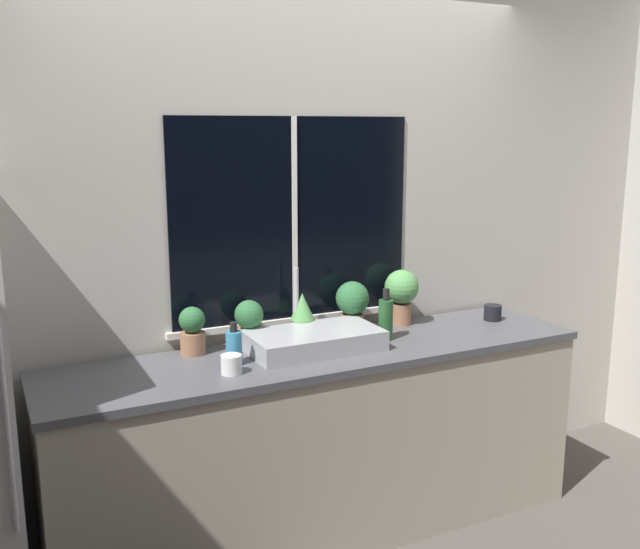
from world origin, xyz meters
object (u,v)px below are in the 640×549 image
at_px(potted_plant_far_left, 192,330).
at_px(potted_plant_far_right, 402,292).
at_px(potted_plant_right, 352,303).
at_px(potted_plant_left, 249,323).
at_px(bottle_tall, 386,319).
at_px(soap_bottle, 234,347).
at_px(sink, 314,340).
at_px(mug_white, 231,364).
at_px(mug_black, 493,313).
at_px(potted_plant_center, 302,315).

bearing_deg(potted_plant_far_left, potted_plant_far_right, 0.00).
relative_size(potted_plant_far_left, potted_plant_right, 0.86).
bearing_deg(potted_plant_left, bottle_tall, -17.46).
bearing_deg(potted_plant_left, soap_bottle, -124.67).
height_order(potted_plant_far_left, bottle_tall, bottle_tall).
height_order(sink, bottle_tall, sink).
bearing_deg(sink, potted_plant_far_right, 17.45).
bearing_deg(bottle_tall, soap_bottle, -178.01).
bearing_deg(bottle_tall, mug_white, -170.91).
bearing_deg(potted_plant_far_left, mug_white, -78.46).
bearing_deg(potted_plant_right, potted_plant_far_right, 0.00).
bearing_deg(mug_black, potted_plant_left, 173.63).
relative_size(sink, mug_black, 6.56).
xyz_separation_m(potted_plant_far_left, bottle_tall, (0.88, -0.19, -0.01)).
bearing_deg(potted_plant_far_left, mug_black, -5.29).
height_order(potted_plant_center, potted_plant_right, potted_plant_right).
height_order(sink, mug_black, sink).
bearing_deg(soap_bottle, potted_plant_left, 55.33).
height_order(potted_plant_right, mug_black, potted_plant_right).
xyz_separation_m(potted_plant_right, bottle_tall, (0.07, -0.19, -0.04)).
bearing_deg(mug_black, sink, -177.90).
distance_m(potted_plant_left, soap_bottle, 0.27).
bearing_deg(potted_plant_right, soap_bottle, -162.39).
xyz_separation_m(potted_plant_right, mug_black, (0.75, -0.14, -0.10)).
relative_size(bottle_tall, mug_white, 2.90).
height_order(sink, potted_plant_far_right, sink).
distance_m(sink, mug_white, 0.46).
relative_size(potted_plant_center, mug_black, 2.43).
bearing_deg(potted_plant_far_left, soap_bottle, -62.26).
distance_m(potted_plant_center, soap_bottle, 0.47).
height_order(potted_plant_far_left, soap_bottle, potted_plant_far_left).
bearing_deg(potted_plant_right, sink, -148.46).
xyz_separation_m(bottle_tall, mug_white, (-0.81, -0.13, -0.06)).
bearing_deg(sink, bottle_tall, -1.46).
relative_size(potted_plant_right, soap_bottle, 1.35).
bearing_deg(sink, soap_bottle, -174.76).
relative_size(potted_plant_left, potted_plant_center, 0.98).
bearing_deg(potted_plant_right, mug_white, -156.43).
distance_m(sink, potted_plant_right, 0.36).
height_order(potted_plant_far_left, mug_black, potted_plant_far_left).
xyz_separation_m(potted_plant_center, bottle_tall, (0.34, -0.19, -0.01)).
bearing_deg(potted_plant_center, bottle_tall, -29.28).
height_order(potted_plant_right, potted_plant_far_right, potted_plant_far_right).
xyz_separation_m(potted_plant_left, soap_bottle, (-0.15, -0.22, -0.03)).
relative_size(potted_plant_far_left, bottle_tall, 0.87).
xyz_separation_m(potted_plant_far_left, soap_bottle, (0.11, -0.22, -0.03)).
bearing_deg(potted_plant_far_left, potted_plant_center, 0.00).
bearing_deg(mug_white, potted_plant_center, 34.48).
relative_size(potted_plant_center, soap_bottle, 1.19).
relative_size(mug_black, mug_white, 1.06).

